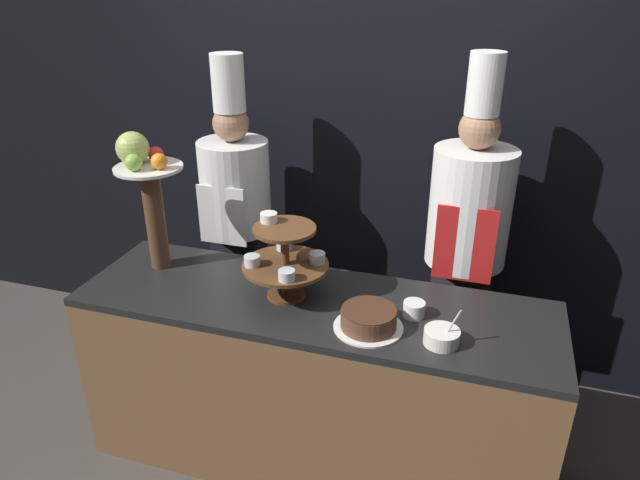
{
  "coord_description": "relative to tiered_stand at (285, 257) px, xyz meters",
  "views": [
    {
      "loc": [
        0.66,
        -1.72,
        2.22
      ],
      "look_at": [
        0.0,
        0.42,
        1.16
      ],
      "focal_mm": 32.0,
      "sensor_mm": 36.0,
      "label": 1
    }
  ],
  "objects": [
    {
      "name": "wall_back",
      "position": [
        0.13,
        0.99,
        0.3
      ],
      "size": [
        10.0,
        0.06,
        2.8
      ],
      "color": "black",
      "rests_on": "ground_plane"
    },
    {
      "name": "buffet_counter",
      "position": [
        0.13,
        -0.0,
        -0.64
      ],
      "size": [
        2.12,
        0.63,
        0.91
      ],
      "color": "brown",
      "rests_on": "ground_plane"
    },
    {
      "name": "tiered_stand",
      "position": [
        0.0,
        0.0,
        0.0
      ],
      "size": [
        0.38,
        0.38,
        0.38
      ],
      "color": "brown",
      "rests_on": "buffet_counter"
    },
    {
      "name": "fruit_pedestal",
      "position": [
        -0.71,
        0.09,
        0.24
      ],
      "size": [
        0.31,
        0.31,
        0.66
      ],
      "color": "brown",
      "rests_on": "buffet_counter"
    },
    {
      "name": "cake_round",
      "position": [
        0.41,
        -0.14,
        -0.15
      ],
      "size": [
        0.28,
        0.28,
        0.09
      ],
      "color": "white",
      "rests_on": "buffet_counter"
    },
    {
      "name": "cup_white",
      "position": [
        0.57,
        0.01,
        -0.16
      ],
      "size": [
        0.09,
        0.09,
        0.07
      ],
      "color": "white",
      "rests_on": "buffet_counter"
    },
    {
      "name": "serving_bowl_near",
      "position": [
        0.7,
        -0.16,
        -0.16
      ],
      "size": [
        0.14,
        0.14,
        0.16
      ],
      "color": "white",
      "rests_on": "buffet_counter"
    },
    {
      "name": "chef_left",
      "position": [
        -0.51,
        0.61,
        -0.11
      ],
      "size": [
        0.38,
        0.38,
        1.85
      ],
      "color": "black",
      "rests_on": "ground_plane"
    },
    {
      "name": "chef_center_left",
      "position": [
        0.73,
        0.61,
        -0.09
      ],
      "size": [
        0.39,
        0.39,
        1.91
      ],
      "color": "#28282D",
      "rests_on": "ground_plane"
    }
  ]
}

